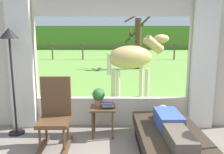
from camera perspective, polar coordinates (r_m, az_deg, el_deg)
back_wall_with_window at (r=4.51m, az=0.04°, el=3.59°), size 5.20×0.12×2.55m
curtain_panel_left at (r=4.70m, az=-21.06°, el=2.56°), size 0.44×0.10×2.40m
curtain_panel_right at (r=4.68m, az=21.22°, el=2.51°), size 0.44×0.10×2.40m
outdoor_pasture_lawn at (r=15.48m, az=0.31°, el=4.15°), size 36.00×21.68×0.02m
distant_hill_ridge at (r=25.22m, az=0.36°, el=9.45°), size 36.00×2.00×2.40m
recliner_sofa at (r=3.67m, az=13.72°, el=-15.30°), size 0.95×1.73×0.42m
reclining_person at (r=3.51m, az=14.13°, el=-11.20°), size 0.36×1.43×0.22m
rocking_chair at (r=3.90m, az=-13.53°, el=-8.50°), size 0.49×0.69×1.12m
side_table at (r=4.21m, az=-2.18°, el=-8.47°), size 0.44×0.44×0.52m
potted_plant at (r=4.19m, az=-3.27°, el=-4.61°), size 0.22×0.22×0.32m
book_stack at (r=4.11m, az=-0.99°, el=-6.86°), size 0.22×0.16×0.09m
floor_lamp_left at (r=4.40m, az=-23.34°, el=6.11°), size 0.32×0.32×1.89m
horse at (r=6.23m, az=5.17°, el=4.69°), size 1.79×1.02×1.73m
pasture_tree at (r=11.71m, az=6.23°, el=8.55°), size 1.50×1.31×2.84m
pasture_fence_line at (r=15.56m, az=0.32°, el=6.90°), size 16.10×0.10×1.10m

